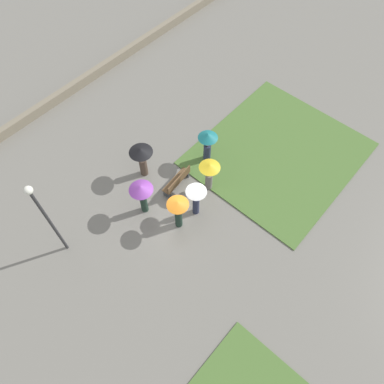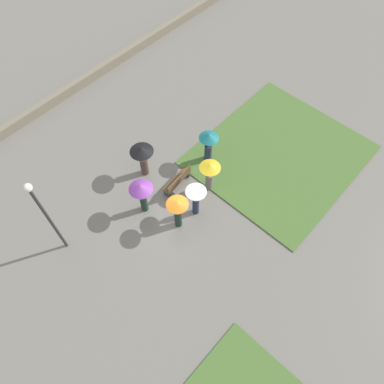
{
  "view_description": "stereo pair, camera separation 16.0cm",
  "coord_description": "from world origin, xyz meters",
  "px_view_note": "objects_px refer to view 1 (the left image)",
  "views": [
    {
      "loc": [
        5.96,
        6.5,
        15.04
      ],
      "look_at": [
        -0.74,
        0.56,
        0.94
      ],
      "focal_mm": 35.0,
      "sensor_mm": 36.0,
      "label": 1
    },
    {
      "loc": [
        5.85,
        6.62,
        15.04
      ],
      "look_at": [
        -0.74,
        0.56,
        0.94
      ],
      "focal_mm": 35.0,
      "sensor_mm": 36.0,
      "label": 2
    }
  ],
  "objects_px": {
    "lamp_post": "(44,214)",
    "crowd_person_yellow": "(209,172)",
    "crowd_person_purple": "(142,193)",
    "crowd_person_teal": "(208,142)",
    "crowd_person_white": "(196,196)",
    "crowd_person_black": "(142,156)",
    "crowd_person_orange": "(178,210)",
    "park_bench": "(177,181)"
  },
  "relations": [
    {
      "from": "lamp_post",
      "to": "crowd_person_white",
      "type": "bearing_deg",
      "value": 149.33
    },
    {
      "from": "crowd_person_black",
      "to": "crowd_person_orange",
      "type": "bearing_deg",
      "value": 27.93
    },
    {
      "from": "crowd_person_purple",
      "to": "crowd_person_teal",
      "type": "bearing_deg",
      "value": 56.54
    },
    {
      "from": "park_bench",
      "to": "lamp_post",
      "type": "height_order",
      "value": "lamp_post"
    },
    {
      "from": "crowd_person_black",
      "to": "crowd_person_yellow",
      "type": "bearing_deg",
      "value": 71.36
    },
    {
      "from": "lamp_post",
      "to": "crowd_person_yellow",
      "type": "relative_size",
      "value": 2.62
    },
    {
      "from": "lamp_post",
      "to": "crowd_person_orange",
      "type": "height_order",
      "value": "lamp_post"
    },
    {
      "from": "crowd_person_black",
      "to": "crowd_person_white",
      "type": "height_order",
      "value": "crowd_person_white"
    },
    {
      "from": "lamp_post",
      "to": "crowd_person_purple",
      "type": "bearing_deg",
      "value": 161.87
    },
    {
      "from": "park_bench",
      "to": "crowd_person_black",
      "type": "relative_size",
      "value": 0.9
    },
    {
      "from": "crowd_person_purple",
      "to": "crowd_person_teal",
      "type": "distance_m",
      "value": 4.14
    },
    {
      "from": "crowd_person_white",
      "to": "crowd_person_yellow",
      "type": "bearing_deg",
      "value": 55.6
    },
    {
      "from": "crowd_person_yellow",
      "to": "crowd_person_white",
      "type": "height_order",
      "value": "crowd_person_white"
    },
    {
      "from": "crowd_person_purple",
      "to": "crowd_person_yellow",
      "type": "bearing_deg",
      "value": 33.83
    },
    {
      "from": "crowd_person_purple",
      "to": "crowd_person_white",
      "type": "xyz_separation_m",
      "value": [
        -1.47,
        1.83,
        -0.07
      ]
    },
    {
      "from": "lamp_post",
      "to": "crowd_person_purple",
      "type": "relative_size",
      "value": 2.45
    },
    {
      "from": "crowd_person_teal",
      "to": "crowd_person_yellow",
      "type": "bearing_deg",
      "value": 79.93
    },
    {
      "from": "crowd_person_yellow",
      "to": "crowd_person_purple",
      "type": "bearing_deg",
      "value": -42.25
    },
    {
      "from": "crowd_person_yellow",
      "to": "crowd_person_teal",
      "type": "bearing_deg",
      "value": -153.43
    },
    {
      "from": "crowd_person_black",
      "to": "crowd_person_white",
      "type": "xyz_separation_m",
      "value": [
        -0.04,
        3.31,
        0.04
      ]
    },
    {
      "from": "crowd_person_black",
      "to": "crowd_person_orange",
      "type": "height_order",
      "value": "crowd_person_orange"
    },
    {
      "from": "crowd_person_white",
      "to": "crowd_person_teal",
      "type": "bearing_deg",
      "value": 69.52
    },
    {
      "from": "lamp_post",
      "to": "crowd_person_yellow",
      "type": "bearing_deg",
      "value": 158.33
    },
    {
      "from": "crowd_person_white",
      "to": "crowd_person_orange",
      "type": "xyz_separation_m",
      "value": [
        1.0,
        -0.14,
        -0.07
      ]
    },
    {
      "from": "crowd_person_black",
      "to": "crowd_person_teal",
      "type": "height_order",
      "value": "crowd_person_teal"
    },
    {
      "from": "crowd_person_orange",
      "to": "crowd_person_purple",
      "type": "bearing_deg",
      "value": -136.89
    },
    {
      "from": "crowd_person_yellow",
      "to": "crowd_person_white",
      "type": "distance_m",
      "value": 1.48
    },
    {
      "from": "crowd_person_yellow",
      "to": "crowd_person_teal",
      "type": "height_order",
      "value": "crowd_person_teal"
    },
    {
      "from": "crowd_person_purple",
      "to": "park_bench",
      "type": "bearing_deg",
      "value": 52.06
    },
    {
      "from": "lamp_post",
      "to": "crowd_person_black",
      "type": "height_order",
      "value": "lamp_post"
    },
    {
      "from": "park_bench",
      "to": "crowd_person_purple",
      "type": "relative_size",
      "value": 0.87
    },
    {
      "from": "crowd_person_black",
      "to": "crowd_person_yellow",
      "type": "height_order",
      "value": "crowd_person_black"
    },
    {
      "from": "lamp_post",
      "to": "crowd_person_yellow",
      "type": "height_order",
      "value": "lamp_post"
    },
    {
      "from": "crowd_person_teal",
      "to": "crowd_person_white",
      "type": "xyz_separation_m",
      "value": [
        2.66,
        1.6,
        0.09
      ]
    },
    {
      "from": "crowd_person_teal",
      "to": "crowd_person_orange",
      "type": "distance_m",
      "value": 3.94
    },
    {
      "from": "crowd_person_purple",
      "to": "crowd_person_teal",
      "type": "relative_size",
      "value": 1.03
    },
    {
      "from": "crowd_person_teal",
      "to": "crowd_person_orange",
      "type": "height_order",
      "value": "crowd_person_orange"
    },
    {
      "from": "park_bench",
      "to": "crowd_person_black",
      "type": "distance_m",
      "value": 2.02
    },
    {
      "from": "lamp_post",
      "to": "crowd_person_purple",
      "type": "height_order",
      "value": "lamp_post"
    },
    {
      "from": "crowd_person_yellow",
      "to": "crowd_person_black",
      "type": "bearing_deg",
      "value": -79.77
    },
    {
      "from": "crowd_person_teal",
      "to": "crowd_person_orange",
      "type": "bearing_deg",
      "value": 58.79
    },
    {
      "from": "crowd_person_purple",
      "to": "crowd_person_white",
      "type": "distance_m",
      "value": 2.35
    }
  ]
}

